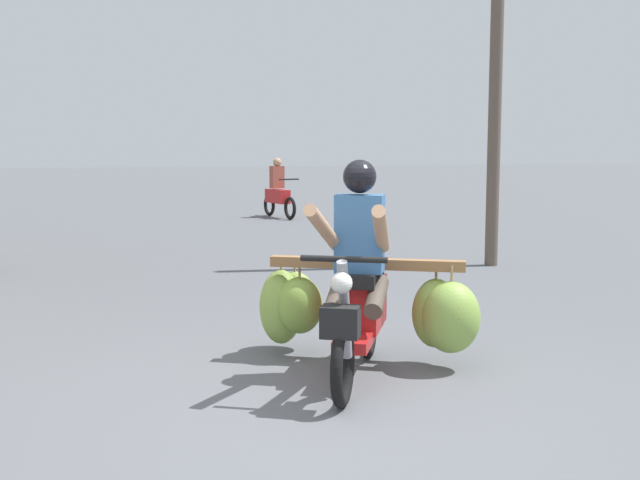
# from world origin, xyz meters

# --- Properties ---
(ground_plane) EXTENTS (120.00, 120.00, 0.00)m
(ground_plane) POSITION_xyz_m (0.00, 0.00, 0.00)
(ground_plane) COLOR #56595E
(motorbike_main_loaded) EXTENTS (1.61, 1.97, 1.58)m
(motorbike_main_loaded) POSITION_xyz_m (0.53, 1.00, 0.52)
(motorbike_main_loaded) COLOR black
(motorbike_main_loaded) RESTS_ON ground
(motorbike_distant_ahead_left) EXTENTS (0.61, 1.59, 1.40)m
(motorbike_distant_ahead_left) POSITION_xyz_m (2.67, 13.60, 0.57)
(motorbike_distant_ahead_left) COLOR black
(motorbike_distant_ahead_left) RESTS_ON ground
(utility_pole) EXTENTS (0.18, 0.18, 6.46)m
(utility_pole) POSITION_xyz_m (3.95, 5.42, 3.23)
(utility_pole) COLOR brown
(utility_pole) RESTS_ON ground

